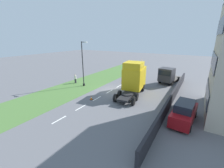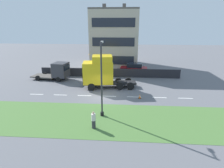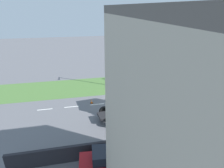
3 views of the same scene
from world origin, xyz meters
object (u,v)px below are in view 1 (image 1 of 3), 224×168
at_px(traffic_cone_lead, 91,98).
at_px(parked_car, 184,112).
at_px(flatbed_truck, 167,75).
at_px(pedestrian, 75,79).
at_px(lamp_post, 83,66).
at_px(lorry_cab, 134,77).

bearing_deg(traffic_cone_lead, parked_car, 1.65).
distance_m(flatbed_truck, pedestrian, 16.50).
bearing_deg(pedestrian, parked_car, -13.02).
xyz_separation_m(parked_car, pedestrian, (-18.45, 4.27, -0.23)).
bearing_deg(lamp_post, lorry_cab, 8.66).
relative_size(lorry_cab, lamp_post, 1.05).
xyz_separation_m(parked_car, traffic_cone_lead, (-11.19, -0.32, -0.74)).
bearing_deg(lorry_cab, lamp_post, -178.84).
height_order(lamp_post, traffic_cone_lead, lamp_post).
bearing_deg(flatbed_truck, pedestrian, 38.44).
bearing_deg(flatbed_truck, lamp_post, 44.79).
distance_m(lorry_cab, traffic_cone_lead, 6.89).
bearing_deg(parked_car, traffic_cone_lead, -173.57).
xyz_separation_m(lorry_cab, flatbed_truck, (3.33, 7.33, -0.83)).
bearing_deg(lamp_post, flatbed_truck, 36.02).
distance_m(parked_car, pedestrian, 18.94).
height_order(parked_car, traffic_cone_lead, parked_car).
distance_m(parked_car, traffic_cone_lead, 11.22).
xyz_separation_m(lorry_cab, parked_car, (7.46, -5.10, -1.32)).
relative_size(lorry_cab, parked_car, 1.60).
bearing_deg(lorry_cab, traffic_cone_lead, -131.96).
bearing_deg(lamp_post, traffic_cone_lead, -40.62).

